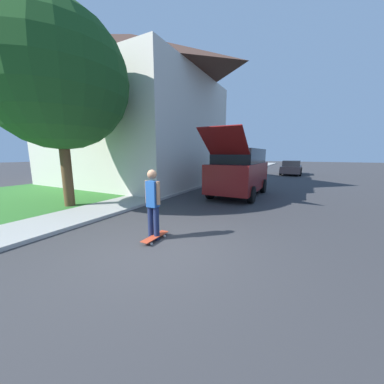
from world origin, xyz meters
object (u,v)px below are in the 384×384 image
(skateboarder, at_px, (153,202))
(skateboard, at_px, (155,237))
(suv_parked, at_px, (240,171))
(lawn_tree_near, at_px, (57,79))
(car_down_street, at_px, (291,168))

(skateboarder, height_order, skateboard, skateboarder)
(suv_parked, bearing_deg, lawn_tree_near, -132.96)
(lawn_tree_near, distance_m, car_down_street, 19.79)
(skateboarder, relative_size, skateboard, 2.01)
(suv_parked, height_order, skateboarder, suv_parked)
(skateboard, bearing_deg, suv_parked, 88.03)
(lawn_tree_near, distance_m, skateboard, 6.58)
(suv_parked, distance_m, skateboard, 6.45)
(suv_parked, height_order, skateboard, suv_parked)
(skateboard, bearing_deg, skateboarder, 145.65)
(lawn_tree_near, bearing_deg, suv_parked, 47.04)
(skateboarder, bearing_deg, suv_parked, 87.37)
(car_down_street, distance_m, skateboarder, 19.32)
(suv_parked, xyz_separation_m, skateboarder, (-0.29, -6.30, -0.28))
(skateboard, bearing_deg, lawn_tree_near, 168.08)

